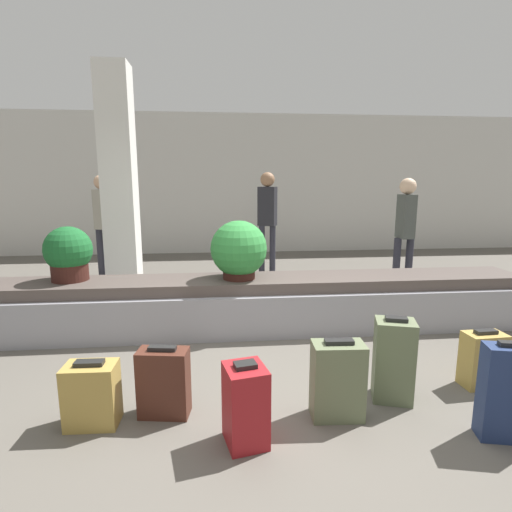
% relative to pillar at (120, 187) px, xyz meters
% --- Properties ---
extents(ground_plane, '(18.00, 18.00, 0.00)m').
position_rel_pillar_xyz_m(ground_plane, '(1.75, -2.73, -1.60)').
color(ground_plane, '#59544C').
extents(back_wall, '(18.00, 0.06, 3.20)m').
position_rel_pillar_xyz_m(back_wall, '(1.75, 3.76, 0.00)').
color(back_wall, beige).
rests_on(back_wall, ground_plane).
extents(carousel, '(6.46, 0.79, 0.60)m').
position_rel_pillar_xyz_m(carousel, '(1.75, -1.31, -1.31)').
color(carousel, gray).
rests_on(carousel, ground_plane).
extents(pillar, '(0.43, 0.43, 3.20)m').
position_rel_pillar_xyz_m(pillar, '(0.00, 0.00, 0.00)').
color(pillar, silver).
rests_on(pillar, ground_plane).
extents(suitcase_0, '(0.30, 0.33, 0.56)m').
position_rel_pillar_xyz_m(suitcase_0, '(1.48, -3.36, -1.33)').
color(suitcase_0, maroon).
rests_on(suitcase_0, ground_plane).
extents(suitcase_1, '(0.38, 0.24, 0.53)m').
position_rel_pillar_xyz_m(suitcase_1, '(0.91, -2.99, -1.35)').
color(suitcase_1, '#472319').
rests_on(suitcase_1, ground_plane).
extents(suitcase_2, '(0.36, 0.24, 0.48)m').
position_rel_pillar_xyz_m(suitcase_2, '(0.43, -3.06, -1.37)').
color(suitcase_2, '#A3843D').
rests_on(suitcase_2, ground_plane).
extents(suitcase_4, '(0.36, 0.23, 0.68)m').
position_rel_pillar_xyz_m(suitcase_4, '(3.19, -3.48, -1.27)').
color(suitcase_4, navy).
rests_on(suitcase_4, ground_plane).
extents(suitcase_5, '(0.38, 0.23, 0.59)m').
position_rel_pillar_xyz_m(suitcase_5, '(2.15, -3.13, -1.32)').
color(suitcase_5, '#5B6647').
rests_on(suitcase_5, ground_plane).
extents(suitcase_6, '(0.35, 0.31, 0.67)m').
position_rel_pillar_xyz_m(suitcase_6, '(2.65, -2.94, -1.28)').
color(suitcase_6, '#5B6647').
rests_on(suitcase_6, ground_plane).
extents(suitcase_7, '(0.33, 0.21, 0.49)m').
position_rel_pillar_xyz_m(suitcase_7, '(3.48, -2.82, -1.37)').
color(suitcase_7, '#A3843D').
rests_on(suitcase_7, ground_plane).
extents(potted_plant_0, '(0.63, 0.63, 0.66)m').
position_rel_pillar_xyz_m(potted_plant_0, '(1.55, -1.33, -0.68)').
color(potted_plant_0, '#381914').
rests_on(potted_plant_0, carousel).
extents(potted_plant_1, '(0.51, 0.51, 0.60)m').
position_rel_pillar_xyz_m(potted_plant_1, '(-0.31, -1.22, -0.70)').
color(potted_plant_1, '#381914').
rests_on(potted_plant_1, carousel).
extents(traveler_0, '(0.31, 0.36, 1.79)m').
position_rel_pillar_xyz_m(traveler_0, '(-0.65, 1.52, -0.52)').
color(traveler_0, '#282833').
rests_on(traveler_0, ground_plane).
extents(traveler_1, '(0.31, 0.32, 1.73)m').
position_rel_pillar_xyz_m(traveler_1, '(4.16, 0.07, -0.56)').
color(traveler_1, '#282833').
rests_on(traveler_1, ground_plane).
extents(traveler_2, '(0.37, 0.31, 1.84)m').
position_rel_pillar_xyz_m(traveler_2, '(2.23, 1.50, -0.48)').
color(traveler_2, '#282833').
rests_on(traveler_2, ground_plane).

